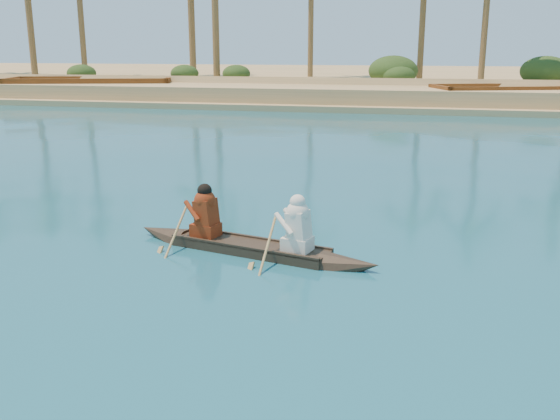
# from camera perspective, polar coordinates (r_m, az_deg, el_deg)

# --- Properties ---
(ground) EXTENTS (160.00, 160.00, 0.00)m
(ground) POSITION_cam_1_polar(r_m,az_deg,el_deg) (15.61, 5.17, 0.42)
(ground) COLOR navy
(ground) RESTS_ON ground
(sandy_embankment) EXTENTS (150.00, 51.00, 1.50)m
(sandy_embankment) POSITION_cam_1_polar(r_m,az_deg,el_deg) (62.00, 11.37, 11.40)
(sandy_embankment) COLOR tan
(sandy_embankment) RESTS_ON ground
(shrub_cluster) EXTENTS (100.00, 6.00, 2.40)m
(shrub_cluster) POSITION_cam_1_polar(r_m,az_deg,el_deg) (46.61, 10.73, 11.25)
(shrub_cluster) COLOR #1C3312
(shrub_cluster) RESTS_ON ground
(canoe) EXTENTS (5.22, 1.94, 1.43)m
(canoe) POSITION_cam_1_polar(r_m,az_deg,el_deg) (11.97, -2.77, -2.62)
(canoe) COLOR #31271A
(canoe) RESTS_ON ground
(barge_left) EXTENTS (12.28, 6.98, 1.94)m
(barge_left) POSITION_cam_1_polar(r_m,az_deg,el_deg) (48.41, -16.85, 10.38)
(barge_left) COLOR brown
(barge_left) RESTS_ON ground
(barge_mid) EXTENTS (11.22, 6.93, 1.77)m
(barge_mid) POSITION_cam_1_polar(r_m,az_deg,el_deg) (42.50, 21.01, 9.44)
(barge_mid) COLOR brown
(barge_mid) RESTS_ON ground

